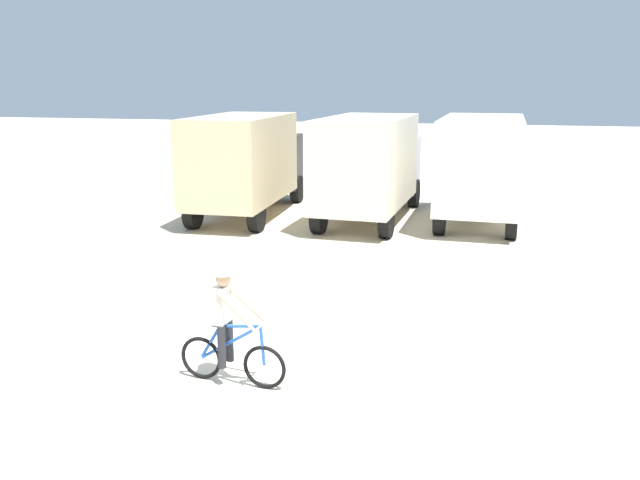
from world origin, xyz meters
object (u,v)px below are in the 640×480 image
at_px(box_truck_cream_rv, 370,163).
at_px(box_truck_white_box, 481,164).
at_px(box_truck_tan_camper, 247,160).
at_px(cyclist_orange_shirt, 228,330).

distance_m(box_truck_cream_rv, box_truck_white_box, 3.53).
bearing_deg(box_truck_tan_camper, box_truck_cream_rv, 2.66).
xyz_separation_m(box_truck_tan_camper, cyclist_orange_shirt, (3.93, -11.93, -1.03)).
xyz_separation_m(box_truck_tan_camper, box_truck_white_box, (7.56, 0.87, 0.00)).
relative_size(box_truck_white_box, cyclist_orange_shirt, 3.76).
bearing_deg(box_truck_tan_camper, box_truck_white_box, 6.57).
relative_size(box_truck_tan_camper, box_truck_white_box, 0.99).
bearing_deg(box_truck_tan_camper, cyclist_orange_shirt, -71.77).
height_order(box_truck_white_box, cyclist_orange_shirt, box_truck_white_box).
height_order(box_truck_cream_rv, cyclist_orange_shirt, box_truck_cream_rv).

